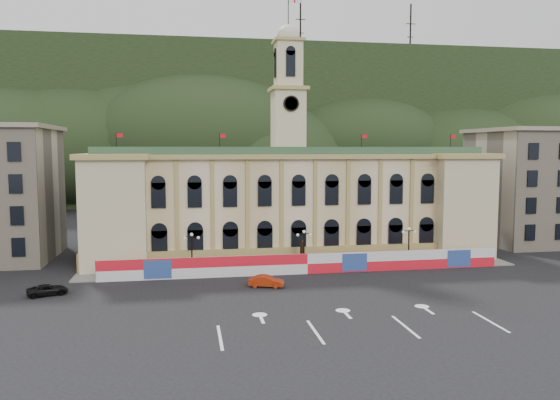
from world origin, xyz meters
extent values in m
plane|color=black|center=(0.00, 0.00, 0.00)|extent=(260.00, 260.00, 0.00)
cube|color=black|center=(0.00, 130.00, 22.00)|extent=(230.00, 70.00, 44.00)
cube|color=#595651|center=(35.00, 110.00, 30.00)|extent=(22.00, 8.00, 14.00)
cube|color=#595651|center=(-48.00, 108.00, 26.00)|extent=(16.00, 7.00, 10.00)
cylinder|color=black|center=(20.00, 115.00, 50.00)|extent=(0.50, 0.50, 20.00)
cylinder|color=black|center=(55.00, 115.00, 50.00)|extent=(0.50, 0.50, 20.00)
cube|color=beige|center=(0.00, 28.00, 7.00)|extent=(55.00, 15.00, 14.00)
cube|color=#A4914F|center=(0.00, 20.20, 1.20)|extent=(56.00, 0.80, 2.40)
cube|color=#A4914F|center=(0.00, 28.00, 14.30)|extent=(56.20, 16.20, 0.60)
cube|color=#315236|center=(0.00, 28.00, 15.00)|extent=(53.00, 13.00, 1.20)
cube|color=beige|center=(-23.50, 27.00, 7.00)|extent=(8.00, 17.00, 14.00)
cube|color=beige|center=(23.50, 27.00, 7.00)|extent=(8.00, 17.00, 14.00)
cube|color=beige|center=(0.00, 28.00, 19.60)|extent=(4.40, 4.40, 8.00)
cube|color=#A4914F|center=(0.00, 28.00, 23.80)|extent=(5.20, 5.20, 0.50)
cube|color=beige|center=(0.00, 28.00, 27.10)|extent=(3.60, 3.60, 6.50)
cube|color=#A4914F|center=(0.00, 28.00, 30.50)|extent=(4.20, 4.20, 0.40)
cylinder|color=black|center=(0.00, 25.70, 21.60)|extent=(2.20, 0.20, 2.20)
ellipsoid|color=beige|center=(0.00, 28.00, 31.40)|extent=(3.20, 3.20, 2.72)
cylinder|color=black|center=(0.00, 28.00, 34.60)|extent=(0.12, 0.12, 5.00)
cube|color=#BFAE93|center=(43.00, 31.00, 9.00)|extent=(20.00, 16.00, 18.00)
cube|color=gray|center=(43.00, 31.00, 18.30)|extent=(21.00, 17.00, 0.60)
cube|color=red|center=(0.00, 15.00, 1.25)|extent=(50.00, 0.25, 2.50)
cube|color=#2A478D|center=(-18.00, 14.86, 1.25)|extent=(3.20, 0.05, 2.20)
cube|color=#2A478D|center=(6.00, 14.86, 1.25)|extent=(3.20, 0.05, 2.20)
cube|color=#2A478D|center=(20.00, 14.86, 1.25)|extent=(3.20, 0.05, 2.20)
cube|color=slate|center=(0.00, 17.75, 0.08)|extent=(56.00, 5.50, 0.16)
cube|color=#595651|center=(0.00, 18.00, 0.90)|extent=(1.40, 1.40, 1.80)
cylinder|color=black|center=(0.00, 18.00, 2.60)|extent=(0.60, 0.60, 1.60)
sphere|color=black|center=(0.00, 18.00, 3.50)|extent=(0.44, 0.44, 0.44)
cylinder|color=black|center=(-14.00, 17.00, 0.15)|extent=(0.44, 0.44, 0.30)
cylinder|color=black|center=(-14.00, 17.00, 2.40)|extent=(0.18, 0.18, 4.80)
cube|color=black|center=(-14.00, 17.00, 4.70)|extent=(1.60, 0.08, 0.08)
sphere|color=silver|center=(-14.80, 17.00, 4.55)|extent=(0.36, 0.36, 0.36)
sphere|color=silver|center=(-13.20, 17.00, 4.55)|extent=(0.36, 0.36, 0.36)
sphere|color=silver|center=(-14.00, 17.00, 4.95)|extent=(0.40, 0.40, 0.40)
cylinder|color=black|center=(0.00, 17.00, 0.15)|extent=(0.44, 0.44, 0.30)
cylinder|color=black|center=(0.00, 17.00, 2.40)|extent=(0.18, 0.18, 4.80)
cube|color=black|center=(0.00, 17.00, 4.70)|extent=(1.60, 0.08, 0.08)
sphere|color=silver|center=(-0.80, 17.00, 4.55)|extent=(0.36, 0.36, 0.36)
sphere|color=silver|center=(0.80, 17.00, 4.55)|extent=(0.36, 0.36, 0.36)
sphere|color=silver|center=(0.00, 17.00, 4.95)|extent=(0.40, 0.40, 0.40)
cylinder|color=black|center=(14.00, 17.00, 0.15)|extent=(0.44, 0.44, 0.30)
cylinder|color=black|center=(14.00, 17.00, 2.40)|extent=(0.18, 0.18, 4.80)
cube|color=black|center=(14.00, 17.00, 4.70)|extent=(1.60, 0.08, 0.08)
sphere|color=silver|center=(13.20, 17.00, 4.55)|extent=(0.36, 0.36, 0.36)
sphere|color=silver|center=(14.80, 17.00, 4.55)|extent=(0.36, 0.36, 0.36)
sphere|color=silver|center=(14.00, 17.00, 4.95)|extent=(0.40, 0.40, 0.40)
imported|color=#A1270B|center=(-5.91, 9.52, 0.65)|extent=(3.51, 4.67, 1.29)
imported|color=black|center=(-29.08, 10.00, 0.57)|extent=(4.60, 5.36, 1.14)
camera|label=1|loc=(-14.50, -49.46, 15.38)|focal=35.00mm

